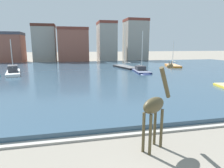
{
  "coord_description": "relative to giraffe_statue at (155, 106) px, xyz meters",
  "views": [
    {
      "loc": [
        -2.34,
        -3.61,
        5.15
      ],
      "look_at": [
        0.76,
        10.72,
        2.2
      ],
      "focal_mm": 31.12,
      "sensor_mm": 36.0,
      "label": 1
    }
  ],
  "objects": [
    {
      "name": "harbor_water",
      "position": [
        -1.62,
        25.67,
        -2.02
      ],
      "size": [
        89.89,
        47.46,
        0.41
      ],
      "primitive_type": "cube",
      "color": "#334C60",
      "rests_on": "ground"
    },
    {
      "name": "quay_edge_coping",
      "position": [
        -1.62,
        1.69,
        -2.17
      ],
      "size": [
        89.89,
        0.5,
        0.12
      ],
      "primitive_type": "cube",
      "color": "#ADA89E",
      "rests_on": "ground"
    },
    {
      "name": "giraffe_statue",
      "position": [
        0.0,
        0.0,
        0.0
      ],
      "size": [
        2.25,
        1.7,
        4.36
      ],
      "color": "#4C4228",
      "rests_on": "ground"
    },
    {
      "name": "sailboat_navy",
      "position": [
        8.37,
        23.84,
        -1.73
      ],
      "size": [
        2.88,
        7.28,
        7.53
      ],
      "color": "navy",
      "rests_on": "ground"
    },
    {
      "name": "sailboat_black",
      "position": [
        7.31,
        31.61,
        -1.8
      ],
      "size": [
        4.19,
        8.91,
        9.45
      ],
      "color": "black",
      "rests_on": "ground"
    },
    {
      "name": "sailboat_orange",
      "position": [
        18.65,
        31.65,
        -1.81
      ],
      "size": [
        3.83,
        7.39,
        5.96
      ],
      "color": "orange",
      "rests_on": "ground"
    },
    {
      "name": "sailboat_white",
      "position": [
        -13.31,
        26.64,
        -1.6
      ],
      "size": [
        3.82,
        8.93,
        6.08
      ],
      "color": "white",
      "rests_on": "ground"
    },
    {
      "name": "townhouse_end_terrace",
      "position": [
        -21.07,
        54.36,
        2.19
      ],
      "size": [
        7.78,
        7.39,
        8.8
      ],
      "color": "#8E5142",
      "rests_on": "ground"
    },
    {
      "name": "townhouse_wide_warehouse",
      "position": [
        -11.2,
        54.57,
        3.37
      ],
      "size": [
        6.59,
        6.71,
        11.17
      ],
      "color": "gray",
      "rests_on": "ground"
    },
    {
      "name": "townhouse_tall_gabled",
      "position": [
        -2.79,
        51.83,
        2.88
      ],
      "size": [
        8.9,
        6.64,
        10.18
      ],
      "color": "#8E5142",
      "rests_on": "ground"
    },
    {
      "name": "townhouse_narrow_midrow",
      "position": [
        7.57,
        52.97,
        3.91
      ],
      "size": [
        5.49,
        7.44,
        12.23
      ],
      "color": "gray",
      "rests_on": "ground"
    },
    {
      "name": "townhouse_corner_house",
      "position": [
        16.99,
        52.79,
        4.41
      ],
      "size": [
        6.97,
        6.65,
        13.24
      ],
      "color": "gray",
      "rests_on": "ground"
    }
  ]
}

